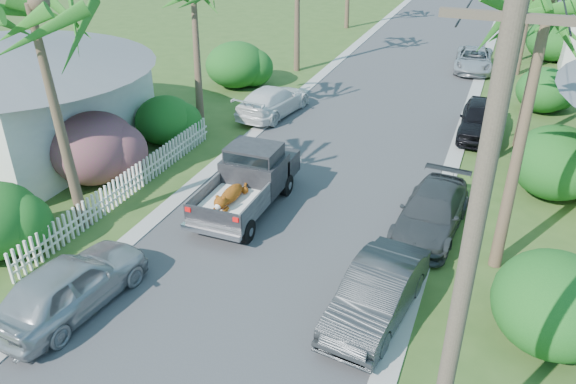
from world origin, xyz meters
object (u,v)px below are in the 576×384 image
at_px(parked_car_rd, 474,60).
at_px(utility_pole_b, 510,46).
at_px(palm_r_b, 548,0).
at_px(house_left, 1,100).
at_px(utility_pole_a, 462,293).
at_px(parked_car_ln, 70,285).
at_px(parked_car_rn, 377,294).
at_px(palm_l_a, 34,4).
at_px(parked_car_rf, 481,119).
at_px(parked_car_rm, 431,213).
at_px(pickup_truck, 251,177).
at_px(parked_car_lf, 273,101).

xyz_separation_m(parked_car_rd, utility_pole_b, (1.86, -12.87, 3.96)).
height_order(palm_r_b, utility_pole_b, utility_pole_b).
distance_m(palm_r_b, house_left, 21.51).
bearing_deg(utility_pole_a, parked_car_ln, 169.10).
bearing_deg(parked_car_ln, parked_car_rn, -154.82).
relative_size(palm_l_a, house_left, 0.91).
xyz_separation_m(parked_car_rf, utility_pole_b, (0.60, -2.65, 3.85)).
relative_size(parked_car_rm, utility_pole_b, 0.50).
xyz_separation_m(pickup_truck, parked_car_ln, (-1.96, -6.69, -0.26)).
relative_size(pickup_truck, palm_l_a, 0.62).
bearing_deg(pickup_truck, parked_car_rd, 74.19).
bearing_deg(parked_car_rm, utility_pole_a, -76.81).
distance_m(pickup_truck, utility_pole_b, 10.46).
height_order(palm_l_a, palm_r_b, palm_l_a).
relative_size(parked_car_rm, parked_car_lf, 0.96).
bearing_deg(utility_pole_b, parked_car_rm, -102.83).
bearing_deg(house_left, pickup_truck, -2.65).
xyz_separation_m(parked_car_ln, palm_r_b, (10.31, 15.21, 5.20)).
bearing_deg(parked_car_rf, utility_pole_b, -78.32).
relative_size(parked_car_rf, house_left, 0.49).
xyz_separation_m(pickup_truck, utility_pole_b, (7.35, 6.52, 3.59)).
bearing_deg(utility_pole_a, parked_car_rn, 114.59).
bearing_deg(parked_car_rm, palm_r_b, 78.08).
bearing_deg(parked_car_ln, palm_r_b, -118.37).
bearing_deg(palm_l_a, pickup_truck, 38.05).
xyz_separation_m(parked_car_rm, parked_car_rd, (-0.50, 18.87, -0.02)).
bearing_deg(palm_r_b, parked_car_rd, 104.76).
relative_size(parked_car_ln, utility_pole_b, 0.49).
bearing_deg(parked_car_ln, parked_car_rm, -132.03).
height_order(pickup_truck, house_left, house_left).
distance_m(parked_car_rd, palm_l_a, 25.72).
bearing_deg(palm_l_a, parked_car_rm, 20.98).
bearing_deg(parked_car_rn, pickup_truck, 149.96).
height_order(parked_car_rf, utility_pole_b, utility_pole_b).
distance_m(house_left, utility_pole_a, 20.81).
distance_m(parked_car_rm, palm_l_a, 12.82).
height_order(parked_car_lf, palm_r_b, palm_r_b).
height_order(pickup_truck, parked_car_rn, pickup_truck).
distance_m(parked_car_rm, house_left, 17.30).
distance_m(parked_car_rm, utility_pole_b, 7.31).
xyz_separation_m(parked_car_rn, utility_pole_b, (2.00, 10.63, 3.90)).
xyz_separation_m(parked_car_rf, palm_r_b, (1.60, -0.65, 5.20)).
bearing_deg(parked_car_rf, parked_car_rm, -96.13).
bearing_deg(parked_car_ln, utility_pole_b, -119.42).
relative_size(parked_car_rf, palm_r_b, 0.61).
relative_size(palm_l_a, utility_pole_a, 0.91).
height_order(parked_car_rf, parked_car_ln, parked_car_rf).
bearing_deg(parked_car_ln, parked_car_lf, -81.48).
relative_size(utility_pole_a, utility_pole_b, 1.00).
distance_m(parked_car_lf, house_left, 11.61).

